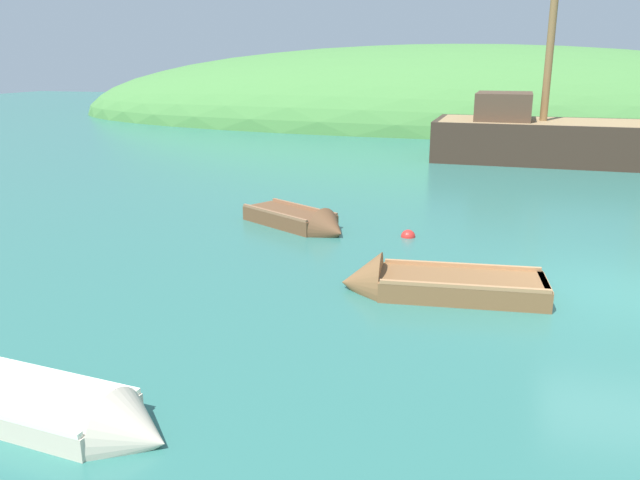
% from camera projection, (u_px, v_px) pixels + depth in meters
% --- Properties ---
extents(ground_plane, '(120.00, 120.00, 0.00)m').
position_uv_depth(ground_plane, '(625.00, 295.00, 11.47)').
color(ground_plane, '#2D6B60').
extents(shore_hill, '(55.29, 23.42, 10.05)m').
position_uv_depth(shore_hill, '(449.00, 119.00, 44.18)').
color(shore_hill, '#477F3D').
rests_on(shore_hill, ground).
extents(sailing_ship, '(14.98, 4.35, 13.32)m').
position_uv_depth(sailing_ship, '(584.00, 147.00, 25.79)').
color(sailing_ship, '#38281E').
rests_on(sailing_ship, ground).
extents(rowboat_center, '(3.20, 2.48, 1.03)m').
position_uv_depth(rowboat_center, '(302.00, 223.00, 15.94)').
color(rowboat_center, brown).
rests_on(rowboat_center, ground).
extents(rowboat_outer_left, '(3.72, 1.55, 1.19)m').
position_uv_depth(rowboat_outer_left, '(426.00, 287.00, 11.50)').
color(rowboat_outer_left, brown).
rests_on(rowboat_outer_left, ground).
extents(rowboat_near_dock, '(3.40, 1.38, 1.00)m').
position_uv_depth(rowboat_near_dock, '(63.00, 417.00, 7.40)').
color(rowboat_near_dock, beige).
rests_on(rowboat_near_dock, ground).
extents(buoy_red, '(0.35, 0.35, 0.35)m').
position_uv_depth(buoy_red, '(408.00, 237.00, 15.18)').
color(buoy_red, red).
rests_on(buoy_red, ground).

